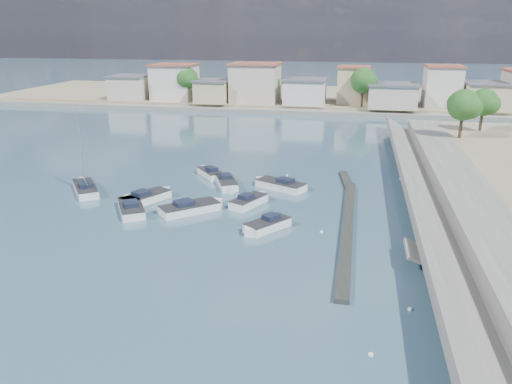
% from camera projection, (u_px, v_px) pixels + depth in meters
% --- Properties ---
extents(ground, '(400.00, 400.00, 0.00)m').
position_uv_depth(ground, '(305.00, 149.00, 73.37)').
color(ground, '#324D64').
rests_on(ground, ground).
extents(seawall_walkway, '(5.00, 90.00, 1.80)m').
position_uv_depth(seawall_walkway, '(480.00, 217.00, 44.45)').
color(seawall_walkway, slate).
rests_on(seawall_walkway, ground).
extents(breakwater, '(2.00, 31.02, 0.35)m').
position_uv_depth(breakwater, '(347.00, 216.00, 46.58)').
color(breakwater, black).
rests_on(breakwater, ground).
extents(far_shore_land, '(160.00, 40.00, 1.40)m').
position_uv_depth(far_shore_land, '(328.00, 98.00, 121.55)').
color(far_shore_land, gray).
rests_on(far_shore_land, ground).
extents(far_shore_quay, '(160.00, 2.50, 0.80)m').
position_uv_depth(far_shore_quay, '(321.00, 113.00, 102.10)').
color(far_shore_quay, slate).
rests_on(far_shore_quay, ground).
extents(far_town, '(113.01, 12.80, 8.35)m').
position_uv_depth(far_town, '(376.00, 88.00, 104.16)').
color(far_town, beige).
rests_on(far_town, far_shore_land).
extents(shore_trees, '(74.56, 38.32, 7.92)m').
position_uv_depth(shore_trees, '(365.00, 86.00, 96.01)').
color(shore_trees, '#38281E').
rests_on(shore_trees, ground).
extents(motorboat_a, '(4.52, 5.63, 1.48)m').
position_uv_depth(motorboat_a, '(131.00, 208.00, 48.24)').
color(motorboat_a, white).
rests_on(motorboat_a, ground).
extents(motorboat_b, '(3.43, 4.84, 1.48)m').
position_uv_depth(motorboat_b, '(250.00, 201.00, 50.04)').
color(motorboat_b, white).
rests_on(motorboat_b, ground).
extents(motorboat_c, '(6.10, 4.34, 1.48)m').
position_uv_depth(motorboat_c, '(279.00, 185.00, 55.21)').
color(motorboat_c, white).
rests_on(motorboat_c, ground).
extents(motorboat_d, '(3.98, 4.53, 1.48)m').
position_uv_depth(motorboat_d, '(265.00, 226.00, 43.75)').
color(motorboat_d, white).
rests_on(motorboat_d, ground).
extents(motorboat_e, '(4.26, 5.71, 1.48)m').
position_uv_depth(motorboat_e, '(148.00, 197.00, 51.18)').
color(motorboat_e, white).
rests_on(motorboat_e, ground).
extents(motorboat_f, '(4.13, 4.47, 1.48)m').
position_uv_depth(motorboat_f, '(210.00, 173.00, 59.65)').
color(motorboat_f, white).
rests_on(motorboat_f, ground).
extents(motorboat_g, '(3.65, 5.26, 1.48)m').
position_uv_depth(motorboat_g, '(227.00, 184.00, 55.64)').
color(motorboat_g, white).
rests_on(motorboat_g, ground).
extents(motorboat_h, '(5.71, 5.45, 1.48)m').
position_uv_depth(motorboat_h, '(193.00, 208.00, 48.15)').
color(motorboat_h, white).
rests_on(motorboat_h, ground).
extents(sailboat, '(5.20, 5.99, 9.00)m').
position_uv_depth(sailboat, '(85.00, 188.00, 54.01)').
color(sailboat, white).
rests_on(sailboat, ground).
extents(mooring_buoys, '(13.93, 34.99, 0.32)m').
position_uv_depth(mooring_buoys, '(363.00, 222.00, 45.49)').
color(mooring_buoys, white).
rests_on(mooring_buoys, ground).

